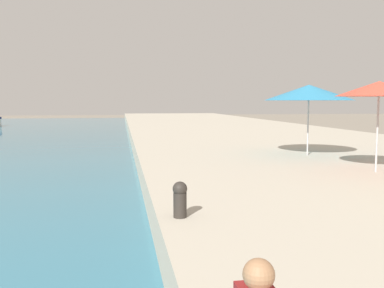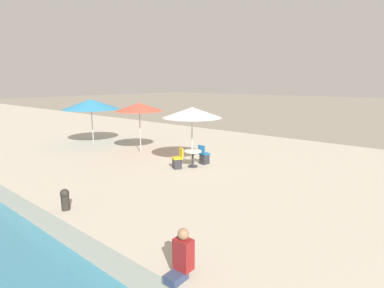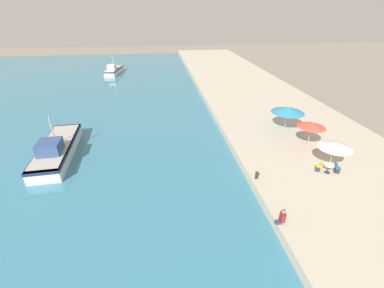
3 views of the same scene
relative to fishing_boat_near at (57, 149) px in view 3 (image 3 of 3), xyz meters
name	(u,v)px [view 3 (image 3 of 3)]	position (x,y,z in m)	size (l,w,h in m)	color
water_basin	(17,103)	(-11.28, 17.26, -0.83)	(56.00, 90.00, 0.04)	teal
quay_promenade	(249,92)	(24.72, 17.26, -0.45)	(16.00, 90.00, 0.80)	#BCB29E
fishing_boat_near	(57,149)	(0.00, 0.00, 0.00)	(3.33, 9.75, 4.08)	silver
fishing_boat_mid	(114,70)	(0.59, 35.09, -0.05)	(3.30, 7.45, 3.82)	white
cafe_umbrella_pink	(335,145)	(23.30, -6.80, 2.38)	(2.65, 2.65, 2.66)	#B7B7B7
cafe_umbrella_white	(312,125)	(23.56, -2.97, 2.40)	(2.50, 2.50, 2.68)	#B7B7B7
cafe_umbrella_striped	(288,110)	(23.25, 1.11, 2.38)	(3.43, 3.43, 2.73)	#B7B7B7
cafe_table	(329,167)	(23.14, -6.99, 0.48)	(0.80, 0.80, 0.74)	#333338
cafe_chair_left	(337,169)	(23.86, -7.07, 0.28)	(0.47, 0.45, 0.91)	#2D2D33
cafe_chair_right	(318,167)	(22.51, -6.64, 0.28)	(0.57, 0.56, 0.91)	#2D2D33
person_at_quay	(282,218)	(16.98, -11.76, 0.39)	(0.55, 0.36, 1.01)	#333D5B
mooring_bollard	(257,175)	(17.13, -7.00, 0.30)	(0.26, 0.26, 0.65)	#2D2823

